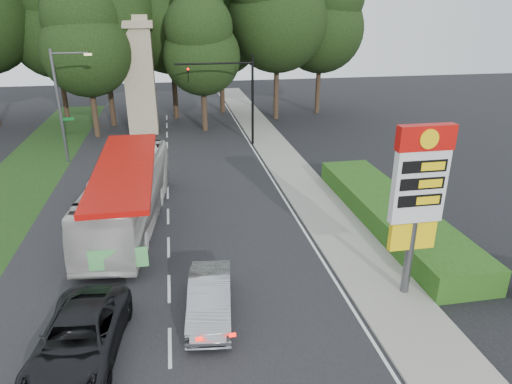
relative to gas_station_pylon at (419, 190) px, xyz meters
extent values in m
plane|color=black|center=(-9.20, -1.99, -4.45)|extent=(120.00, 120.00, 0.00)
cube|color=black|center=(-9.20, 10.01, -4.44)|extent=(14.00, 80.00, 0.02)
cube|color=gray|center=(-0.70, 10.01, -4.39)|extent=(3.00, 80.00, 0.12)
cube|color=#193814|center=(-18.70, 16.01, -4.44)|extent=(5.00, 50.00, 0.02)
cube|color=#234712|center=(2.30, 6.01, -3.85)|extent=(3.00, 14.00, 1.20)
cylinder|color=#59595E|center=(0.00, 0.01, -2.85)|extent=(0.32, 0.32, 3.20)
cube|color=yellow|center=(0.00, 0.01, -1.85)|extent=(1.80, 0.25, 1.10)
cube|color=silver|center=(0.00, 0.01, 0.15)|extent=(2.00, 0.35, 2.80)
cube|color=#B30D09|center=(0.00, 0.01, 1.95)|extent=(2.10, 0.40, 0.90)
cylinder|color=yellow|center=(0.00, -0.21, 1.95)|extent=(0.70, 0.05, 0.70)
cube|color=black|center=(0.00, -0.18, 0.95)|extent=(1.70, 0.04, 0.45)
cube|color=black|center=(0.00, -0.18, 0.30)|extent=(1.70, 0.04, 0.45)
cube|color=black|center=(0.00, -0.18, -0.35)|extent=(1.70, 0.04, 0.45)
cylinder|color=black|center=(-2.20, 22.01, -0.85)|extent=(0.20, 0.20, 7.20)
cylinder|color=black|center=(-5.20, 22.01, 2.15)|extent=(6.00, 0.14, 0.14)
imported|color=black|center=(-7.20, 22.01, 1.90)|extent=(0.18, 0.22, 1.10)
sphere|color=#FF0C05|center=(-7.20, 21.86, 1.80)|extent=(0.18, 0.18, 0.18)
cylinder|color=#59595E|center=(-16.40, 20.01, -0.45)|extent=(0.20, 0.20, 8.00)
cylinder|color=#59595E|center=(-15.20, 20.01, 3.25)|extent=(2.40, 0.12, 0.12)
cube|color=#FFE599|center=(-14.00, 20.01, 3.15)|extent=(0.50, 0.22, 0.14)
cube|color=#0C591E|center=(-15.95, 20.01, -1.25)|extent=(0.85, 0.04, 0.22)
cube|color=#0C591E|center=(-16.40, 20.46, -1.55)|extent=(0.04, 0.85, 0.22)
cube|color=gray|center=(-11.20, 28.01, 0.05)|extent=(2.50, 2.50, 9.00)
cube|color=gray|center=(-11.20, 28.01, 4.85)|extent=(3.00, 3.00, 0.60)
cube|color=gray|center=(-11.20, 28.01, 5.35)|extent=(2.20, 2.20, 0.50)
cylinder|color=#2D2116|center=(-19.20, 35.01, -1.75)|extent=(0.50, 0.50, 5.40)
sphere|color=black|center=(-19.20, 35.01, 3.80)|extent=(8.40, 8.40, 8.40)
sphere|color=black|center=(-19.20, 35.01, 6.80)|extent=(7.20, 7.20, 7.20)
cylinder|color=#2D2116|center=(-14.20, 31.01, -1.21)|extent=(0.50, 0.50, 6.48)
sphere|color=black|center=(-14.20, 31.01, 5.45)|extent=(10.08, 10.08, 10.08)
cylinder|color=#2D2116|center=(-8.20, 33.01, -1.48)|extent=(0.50, 0.50, 5.94)
sphere|color=black|center=(-8.20, 33.01, 4.63)|extent=(9.24, 9.24, 9.24)
cylinder|color=#2D2116|center=(-3.20, 35.01, -1.84)|extent=(0.50, 0.50, 5.22)
sphere|color=black|center=(-3.20, 35.01, 3.53)|extent=(8.12, 8.12, 8.12)
sphere|color=black|center=(-3.20, 35.01, 6.43)|extent=(6.96, 6.96, 6.96)
cylinder|color=#2D2116|center=(1.80, 31.01, -1.39)|extent=(0.50, 0.50, 6.12)
sphere|color=black|center=(1.80, 31.01, 4.90)|extent=(9.52, 9.52, 9.52)
cylinder|color=#2D2116|center=(6.80, 33.01, -1.66)|extent=(0.50, 0.50, 5.58)
sphere|color=black|center=(6.80, 33.01, 4.08)|extent=(8.68, 8.68, 8.68)
cylinder|color=#2D2116|center=(-15.20, 27.01, -2.11)|extent=(0.50, 0.50, 4.68)
sphere|color=black|center=(-15.20, 27.01, 2.70)|extent=(7.28, 7.28, 7.28)
sphere|color=black|center=(-15.20, 27.01, 5.30)|extent=(6.24, 6.24, 6.24)
cylinder|color=#2D2116|center=(-5.70, 27.51, -2.29)|extent=(0.50, 0.50, 4.32)
sphere|color=black|center=(-5.70, 27.51, 2.15)|extent=(6.72, 6.72, 6.72)
sphere|color=black|center=(-5.70, 27.51, 4.55)|extent=(5.76, 5.76, 5.76)
sphere|color=black|center=(-5.70, 27.51, 6.59)|extent=(4.32, 4.32, 4.32)
imported|color=silver|center=(-11.12, 8.52, -2.81)|extent=(4.16, 12.01, 3.28)
imported|color=#95979C|center=(-7.70, 0.05, -3.73)|extent=(2.02, 4.53, 1.44)
imported|color=black|center=(-12.00, -1.42, -3.70)|extent=(3.08, 5.66, 1.51)
camera|label=1|loc=(-8.58, -13.99, 6.12)|focal=32.00mm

